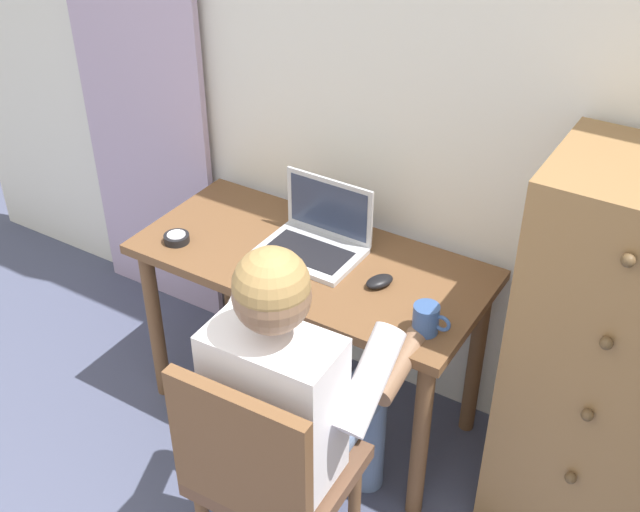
{
  "coord_description": "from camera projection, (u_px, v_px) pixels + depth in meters",
  "views": [
    {
      "loc": [
        0.93,
        -0.05,
        2.24
      ],
      "look_at": [
        -0.18,
        1.74,
        0.81
      ],
      "focal_mm": 44.63,
      "sensor_mm": 36.0,
      "label": 1
    }
  ],
  "objects": [
    {
      "name": "desk",
      "position": [
        311.0,
        283.0,
        2.78
      ],
      "size": [
        1.22,
        0.57,
        0.71
      ],
      "color": "brown",
      "rests_on": "ground_plane"
    },
    {
      "name": "laptop",
      "position": [
        317.0,
        237.0,
        2.73
      ],
      "size": [
        0.34,
        0.25,
        0.24
      ],
      "color": "#B7BABF",
      "rests_on": "desk"
    },
    {
      "name": "chair",
      "position": [
        265.0,
        472.0,
        2.22
      ],
      "size": [
        0.43,
        0.41,
        0.88
      ],
      "color": "brown",
      "rests_on": "ground_plane"
    },
    {
      "name": "computer_mouse",
      "position": [
        380.0,
        282.0,
        2.57
      ],
      "size": [
        0.1,
        0.12,
        0.03
      ],
      "primitive_type": "ellipsoid",
      "rotation": [
        0.0,
        0.0,
        -0.43
      ],
      "color": "black",
      "rests_on": "desk"
    },
    {
      "name": "curtain_panel",
      "position": [
        136.0,
        59.0,
        3.1
      ],
      "size": [
        0.64,
        0.03,
        2.27
      ],
      "primitive_type": "cube",
      "color": "#B29EBC",
      "rests_on": "ground_plane"
    },
    {
      "name": "coffee_mug",
      "position": [
        427.0,
        319.0,
        2.36
      ],
      "size": [
        0.12,
        0.08,
        0.09
      ],
      "color": "#33518C",
      "rests_on": "desk"
    },
    {
      "name": "wall_back",
      "position": [
        441.0,
        91.0,
        2.54
      ],
      "size": [
        4.8,
        0.05,
        2.5
      ],
      "primitive_type": "cube",
      "color": "silver",
      "rests_on": "ground_plane"
    },
    {
      "name": "person_seated",
      "position": [
        298.0,
        385.0,
        2.25
      ],
      "size": [
        0.54,
        0.59,
        1.19
      ],
      "color": "#6B84AD",
      "rests_on": "ground_plane"
    },
    {
      "name": "dresser",
      "position": [
        611.0,
        365.0,
        2.36
      ],
      "size": [
        0.54,
        0.48,
        1.29
      ],
      "color": "olive",
      "rests_on": "ground_plane"
    },
    {
      "name": "desk_clock",
      "position": [
        177.0,
        238.0,
        2.79
      ],
      "size": [
        0.09,
        0.09,
        0.03
      ],
      "color": "black",
      "rests_on": "desk"
    }
  ]
}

